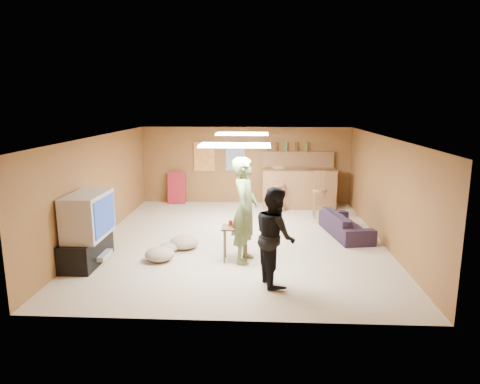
{
  "coord_description": "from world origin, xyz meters",
  "views": [
    {
      "loc": [
        0.45,
        -8.76,
        2.88
      ],
      "look_at": [
        0.0,
        0.2,
        1.0
      ],
      "focal_mm": 32.0,
      "sensor_mm": 36.0,
      "label": 1
    }
  ],
  "objects_px": {
    "person_black": "(275,236)",
    "tv_body": "(88,215)",
    "sofa": "(346,224)",
    "person_olive": "(245,210)",
    "tray_table": "(236,244)",
    "bar_counter": "(299,188)"
  },
  "relations": [
    {
      "from": "bar_counter",
      "to": "person_black",
      "type": "height_order",
      "value": "person_black"
    },
    {
      "from": "person_olive",
      "to": "sofa",
      "type": "relative_size",
      "value": 1.12
    },
    {
      "from": "person_black",
      "to": "sofa",
      "type": "relative_size",
      "value": 0.92
    },
    {
      "from": "tv_body",
      "to": "bar_counter",
      "type": "xyz_separation_m",
      "value": [
        4.15,
        4.45,
        -0.35
      ]
    },
    {
      "from": "bar_counter",
      "to": "sofa",
      "type": "bearing_deg",
      "value": -71.83
    },
    {
      "from": "sofa",
      "to": "tray_table",
      "type": "bearing_deg",
      "value": 115.33
    },
    {
      "from": "sofa",
      "to": "tray_table",
      "type": "distance_m",
      "value": 2.88
    },
    {
      "from": "person_olive",
      "to": "sofa",
      "type": "xyz_separation_m",
      "value": [
        2.17,
        1.69,
        -0.72
      ]
    },
    {
      "from": "person_black",
      "to": "tv_body",
      "type": "bearing_deg",
      "value": 61.62
    },
    {
      "from": "bar_counter",
      "to": "person_olive",
      "type": "height_order",
      "value": "person_olive"
    },
    {
      "from": "person_olive",
      "to": "sofa",
      "type": "distance_m",
      "value": 2.84
    },
    {
      "from": "bar_counter",
      "to": "person_black",
      "type": "xyz_separation_m",
      "value": [
        -0.82,
        -5.17,
        0.25
      ]
    },
    {
      "from": "tv_body",
      "to": "tray_table",
      "type": "xyz_separation_m",
      "value": [
        2.64,
        0.25,
        -0.57
      ]
    },
    {
      "from": "tv_body",
      "to": "sofa",
      "type": "xyz_separation_m",
      "value": [
        4.98,
        1.93,
        -0.65
      ]
    },
    {
      "from": "tray_table",
      "to": "sofa",
      "type": "bearing_deg",
      "value": 35.78
    },
    {
      "from": "tv_body",
      "to": "bar_counter",
      "type": "relative_size",
      "value": 0.55
    },
    {
      "from": "bar_counter",
      "to": "person_olive",
      "type": "xyz_separation_m",
      "value": [
        -1.34,
        -4.21,
        0.42
      ]
    },
    {
      "from": "sofa",
      "to": "tray_table",
      "type": "xyz_separation_m",
      "value": [
        -2.34,
        -1.68,
        0.07
      ]
    },
    {
      "from": "person_black",
      "to": "sofa",
      "type": "height_order",
      "value": "person_black"
    },
    {
      "from": "sofa",
      "to": "person_olive",
      "type": "bearing_deg",
      "value": 117.49
    },
    {
      "from": "tv_body",
      "to": "person_black",
      "type": "bearing_deg",
      "value": -12.14
    },
    {
      "from": "tv_body",
      "to": "person_olive",
      "type": "relative_size",
      "value": 0.57
    }
  ]
}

